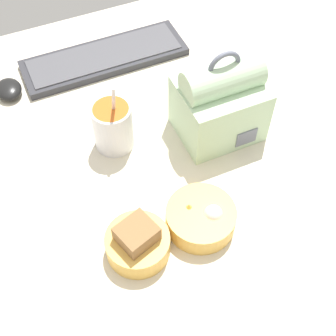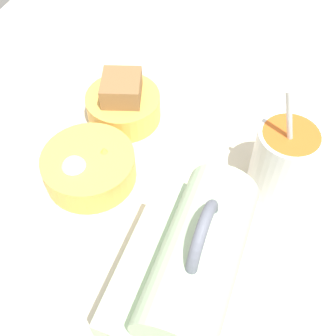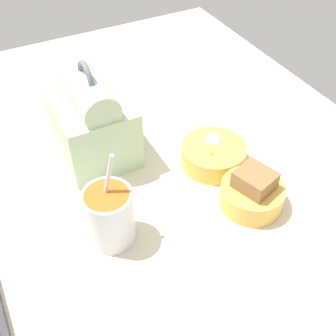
% 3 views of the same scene
% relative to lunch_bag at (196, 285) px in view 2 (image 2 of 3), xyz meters
% --- Properties ---
extents(desk_surface, '(1.40, 1.10, 0.02)m').
position_rel_lunch_bag_xyz_m(desk_surface, '(-0.15, -0.03, -0.09)').
color(desk_surface, beige).
rests_on(desk_surface, ground).
extents(lunch_bag, '(0.17, 0.15, 0.22)m').
position_rel_lunch_bag_xyz_m(lunch_bag, '(0.00, 0.00, 0.00)').
color(lunch_bag, '#B7D6AD').
rests_on(lunch_bag, desk_surface).
extents(soup_cup, '(0.08, 0.08, 0.18)m').
position_rel_lunch_bag_xyz_m(soup_cup, '(-0.22, 0.05, -0.03)').
color(soup_cup, silver).
rests_on(soup_cup, desk_surface).
extents(bento_bowl_sandwich, '(0.12, 0.12, 0.08)m').
position_rel_lunch_bag_xyz_m(bento_bowl_sandwich, '(-0.27, -0.20, -0.05)').
color(bento_bowl_sandwich, '#EAB24C').
rests_on(bento_bowl_sandwich, desk_surface).
extents(bento_bowl_snacks, '(0.13, 0.13, 0.06)m').
position_rel_lunch_bag_xyz_m(bento_bowl_snacks, '(-0.14, -0.20, -0.06)').
color(bento_bowl_snacks, '#EAB24C').
rests_on(bento_bowl_snacks, desk_surface).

